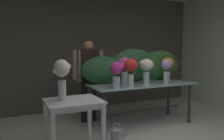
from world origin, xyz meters
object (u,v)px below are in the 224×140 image
(display_table_glass, at_px, (142,90))
(vase_magenta_tulips, at_px, (117,72))
(florist, at_px, (89,72))
(vase_sunset_dahlias, at_px, (167,65))
(vase_ivory_roses, at_px, (146,67))
(vase_white_roses_tall, at_px, (62,75))
(vase_fuchsia_stock, at_px, (124,67))
(watering_can, at_px, (117,137))
(side_table_white, at_px, (73,108))
(vase_lilac_ranunculus, at_px, (166,69))
(vase_scarlet_snapdragons, at_px, (131,69))

(display_table_glass, distance_m, vase_magenta_tulips, 0.80)
(display_table_glass, relative_size, vase_magenta_tulips, 4.61)
(florist, xyz_separation_m, vase_sunset_dahlias, (1.47, -0.56, 0.11))
(florist, height_order, vase_sunset_dahlias, florist)
(display_table_glass, relative_size, vase_ivory_roses, 4.27)
(vase_white_roses_tall, bearing_deg, vase_fuchsia_stock, 28.59)
(vase_fuchsia_stock, bearing_deg, florist, 132.00)
(vase_fuchsia_stock, bearing_deg, vase_magenta_tulips, -134.40)
(vase_ivory_roses, xyz_separation_m, watering_can, (-0.83, -0.47, -0.96))
(florist, bearing_deg, vase_fuchsia_stock, -48.00)
(vase_fuchsia_stock, bearing_deg, vase_ivory_roses, -31.62)
(side_table_white, relative_size, florist, 0.47)
(vase_lilac_ranunculus, xyz_separation_m, watering_can, (-1.19, -0.36, -0.94))
(vase_fuchsia_stock, relative_size, vase_ivory_roses, 1.06)
(vase_magenta_tulips, distance_m, vase_white_roses_tall, 1.04)
(florist, xyz_separation_m, vase_ivory_roses, (0.83, -0.75, 0.10))
(florist, relative_size, vase_fuchsia_stock, 3.24)
(display_table_glass, distance_m, florist, 1.08)
(display_table_glass, relative_size, vase_scarlet_snapdragons, 4.18)
(vase_scarlet_snapdragons, relative_size, vase_ivory_roses, 1.02)
(side_table_white, bearing_deg, vase_scarlet_snapdragons, 18.29)
(display_table_glass, xyz_separation_m, florist, (-0.83, 0.61, 0.33))
(vase_fuchsia_stock, distance_m, vase_ivory_roses, 0.39)
(vase_fuchsia_stock, xyz_separation_m, watering_can, (-0.50, -0.67, -0.97))
(vase_magenta_tulips, xyz_separation_m, vase_white_roses_tall, (-0.97, -0.38, 0.04))
(florist, height_order, watering_can, florist)
(vase_ivory_roses, bearing_deg, vase_fuchsia_stock, 148.38)
(vase_scarlet_snapdragons, bearing_deg, vase_lilac_ranunculus, 1.99)
(florist, relative_size, vase_white_roses_tall, 3.02)
(vase_fuchsia_stock, xyz_separation_m, vase_scarlet_snapdragons, (-0.06, -0.34, -0.01))
(vase_lilac_ranunculus, height_order, vase_scarlet_snapdragons, vase_scarlet_snapdragons)
(side_table_white, bearing_deg, vase_sunset_dahlias, 17.87)
(vase_sunset_dahlias, relative_size, vase_ivory_roses, 1.03)
(display_table_glass, relative_size, watering_can, 5.64)
(vase_ivory_roses, height_order, vase_magenta_tulips, vase_ivory_roses)
(display_table_glass, relative_size, vase_lilac_ranunculus, 4.41)
(vase_sunset_dahlias, distance_m, vase_white_roses_tall, 2.36)
(vase_lilac_ranunculus, height_order, watering_can, vase_lilac_ranunculus)
(vase_sunset_dahlias, bearing_deg, vase_magenta_tulips, -166.63)
(vase_sunset_dahlias, distance_m, vase_ivory_roses, 0.67)
(vase_sunset_dahlias, bearing_deg, side_table_white, -162.13)
(vase_white_roses_tall, bearing_deg, display_table_glass, 21.33)
(vase_fuchsia_stock, bearing_deg, vase_sunset_dahlias, -1.04)
(vase_lilac_ranunculus, bearing_deg, watering_can, -163.29)
(vase_ivory_roses, relative_size, watering_can, 1.32)
(vase_scarlet_snapdragons, xyz_separation_m, vase_white_roses_tall, (-1.22, -0.36, -0.01))
(florist, distance_m, vase_magenta_tulips, 0.89)
(display_table_glass, xyz_separation_m, vase_magenta_tulips, (-0.66, -0.26, 0.38))
(vase_sunset_dahlias, distance_m, vase_scarlet_snapdragons, 1.09)
(vase_lilac_ranunculus, relative_size, vase_magenta_tulips, 1.04)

